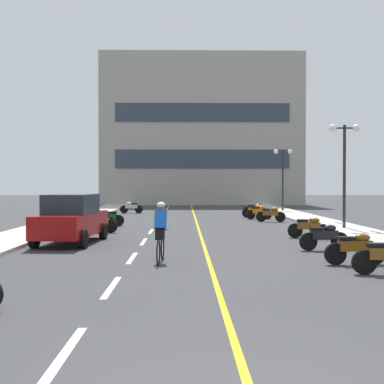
# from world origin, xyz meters

# --- Properties ---
(ground_plane) EXTENTS (140.00, 140.00, 0.00)m
(ground_plane) POSITION_xyz_m (0.00, 21.00, 0.00)
(ground_plane) COLOR #38383A
(curb_left) EXTENTS (2.40, 72.00, 0.12)m
(curb_left) POSITION_xyz_m (-7.20, 24.00, 0.06)
(curb_left) COLOR #B7B2A8
(curb_left) RESTS_ON ground
(curb_right) EXTENTS (2.40, 72.00, 0.12)m
(curb_right) POSITION_xyz_m (7.20, 24.00, 0.06)
(curb_right) COLOR #B7B2A8
(curb_right) RESTS_ON ground
(lane_dash_0) EXTENTS (0.14, 2.20, 0.01)m
(lane_dash_0) POSITION_xyz_m (-2.00, 2.00, 0.00)
(lane_dash_0) COLOR silver
(lane_dash_0) RESTS_ON ground
(lane_dash_1) EXTENTS (0.14, 2.20, 0.01)m
(lane_dash_1) POSITION_xyz_m (-2.00, 6.00, 0.00)
(lane_dash_1) COLOR silver
(lane_dash_1) RESTS_ON ground
(lane_dash_2) EXTENTS (0.14, 2.20, 0.01)m
(lane_dash_2) POSITION_xyz_m (-2.00, 10.00, 0.00)
(lane_dash_2) COLOR silver
(lane_dash_2) RESTS_ON ground
(lane_dash_3) EXTENTS (0.14, 2.20, 0.01)m
(lane_dash_3) POSITION_xyz_m (-2.00, 14.00, 0.00)
(lane_dash_3) COLOR silver
(lane_dash_3) RESTS_ON ground
(lane_dash_4) EXTENTS (0.14, 2.20, 0.01)m
(lane_dash_4) POSITION_xyz_m (-2.00, 18.00, 0.00)
(lane_dash_4) COLOR silver
(lane_dash_4) RESTS_ON ground
(lane_dash_5) EXTENTS (0.14, 2.20, 0.01)m
(lane_dash_5) POSITION_xyz_m (-2.00, 22.00, 0.00)
(lane_dash_5) COLOR silver
(lane_dash_5) RESTS_ON ground
(lane_dash_6) EXTENTS (0.14, 2.20, 0.01)m
(lane_dash_6) POSITION_xyz_m (-2.00, 26.00, 0.00)
(lane_dash_6) COLOR silver
(lane_dash_6) RESTS_ON ground
(lane_dash_7) EXTENTS (0.14, 2.20, 0.01)m
(lane_dash_7) POSITION_xyz_m (-2.00, 30.00, 0.00)
(lane_dash_7) COLOR silver
(lane_dash_7) RESTS_ON ground
(lane_dash_8) EXTENTS (0.14, 2.20, 0.01)m
(lane_dash_8) POSITION_xyz_m (-2.00, 34.00, 0.00)
(lane_dash_8) COLOR silver
(lane_dash_8) RESTS_ON ground
(lane_dash_9) EXTENTS (0.14, 2.20, 0.01)m
(lane_dash_9) POSITION_xyz_m (-2.00, 38.00, 0.00)
(lane_dash_9) COLOR silver
(lane_dash_9) RESTS_ON ground
(lane_dash_10) EXTENTS (0.14, 2.20, 0.01)m
(lane_dash_10) POSITION_xyz_m (-2.00, 42.00, 0.00)
(lane_dash_10) COLOR silver
(lane_dash_10) RESTS_ON ground
(lane_dash_11) EXTENTS (0.14, 2.20, 0.01)m
(lane_dash_11) POSITION_xyz_m (-2.00, 46.00, 0.00)
(lane_dash_11) COLOR silver
(lane_dash_11) RESTS_ON ground
(centre_line_yellow) EXTENTS (0.12, 66.00, 0.01)m
(centre_line_yellow) POSITION_xyz_m (0.25, 24.00, 0.00)
(centre_line_yellow) COLOR gold
(centre_line_yellow) RESTS_ON ground
(office_building) EXTENTS (21.36, 9.68, 15.94)m
(office_building) POSITION_xyz_m (1.42, 49.78, 7.97)
(office_building) COLOR #9E998E
(office_building) RESTS_ON ground
(street_lamp_mid) EXTENTS (1.46, 0.36, 4.92)m
(street_lamp_mid) POSITION_xyz_m (7.17, 18.43, 3.74)
(street_lamp_mid) COLOR black
(street_lamp_mid) RESTS_ON curb_right
(street_lamp_far) EXTENTS (1.46, 0.36, 4.82)m
(street_lamp_far) POSITION_xyz_m (7.32, 33.39, 3.67)
(street_lamp_far) COLOR black
(street_lamp_far) RESTS_ON curb_right
(parked_car_near) EXTENTS (2.18, 4.32, 1.82)m
(parked_car_near) POSITION_xyz_m (-4.64, 13.57, 0.92)
(parked_car_near) COLOR black
(parked_car_near) RESTS_ON ground
(motorcycle_3) EXTENTS (1.70, 0.60, 0.92)m
(motorcycle_3) POSITION_xyz_m (4.21, 8.71, 0.47)
(motorcycle_3) COLOR black
(motorcycle_3) RESTS_ON ground
(motorcycle_4) EXTENTS (1.70, 0.60, 0.92)m
(motorcycle_4) POSITION_xyz_m (4.19, 11.53, 0.47)
(motorcycle_4) COLOR black
(motorcycle_4) RESTS_ON ground
(motorcycle_5) EXTENTS (1.63, 0.81, 0.92)m
(motorcycle_5) POSITION_xyz_m (4.59, 14.96, 0.47)
(motorcycle_5) COLOR black
(motorcycle_5) RESTS_ON ground
(motorcycle_6) EXTENTS (1.70, 0.60, 0.92)m
(motorcycle_6) POSITION_xyz_m (-4.31, 17.34, 0.47)
(motorcycle_6) COLOR black
(motorcycle_6) RESTS_ON ground
(motorcycle_7) EXTENTS (1.68, 0.67, 0.92)m
(motorcycle_7) POSITION_xyz_m (-4.56, 19.11, 0.47)
(motorcycle_7) COLOR black
(motorcycle_7) RESTS_ON ground
(motorcycle_8) EXTENTS (1.70, 0.60, 0.92)m
(motorcycle_8) POSITION_xyz_m (-4.44, 20.69, 0.47)
(motorcycle_8) COLOR black
(motorcycle_8) RESTS_ON ground
(motorcycle_9) EXTENTS (1.67, 0.71, 0.92)m
(motorcycle_9) POSITION_xyz_m (4.58, 23.39, 0.47)
(motorcycle_9) COLOR black
(motorcycle_9) RESTS_ON ground
(motorcycle_10) EXTENTS (1.69, 0.61, 0.92)m
(motorcycle_10) POSITION_xyz_m (4.23, 25.54, 0.47)
(motorcycle_10) COLOR black
(motorcycle_10) RESTS_ON ground
(motorcycle_11) EXTENTS (1.70, 0.60, 0.92)m
(motorcycle_11) POSITION_xyz_m (4.20, 27.05, 0.47)
(motorcycle_11) COLOR black
(motorcycle_11) RESTS_ON ground
(motorcycle_12) EXTENTS (1.67, 0.69, 0.92)m
(motorcycle_12) POSITION_xyz_m (4.48, 28.84, 0.47)
(motorcycle_12) COLOR black
(motorcycle_12) RESTS_ON ground
(motorcycle_13) EXTENTS (1.70, 0.60, 0.92)m
(motorcycle_13) POSITION_xyz_m (-4.43, 31.65, 0.47)
(motorcycle_13) COLOR black
(motorcycle_13) RESTS_ON ground
(cyclist_rider) EXTENTS (0.42, 1.77, 1.71)m
(cyclist_rider) POSITION_xyz_m (-1.12, 9.27, 0.89)
(cyclist_rider) COLOR black
(cyclist_rider) RESTS_ON ground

